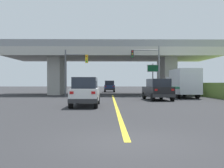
# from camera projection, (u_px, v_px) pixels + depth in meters

# --- Properties ---
(ground) EXTENTS (160.00, 160.00, 0.00)m
(ground) POSITION_uv_depth(u_px,v_px,m) (112.00, 94.00, 38.98)
(ground) COLOR #2B2B2D
(overpass_bridge) EXTENTS (28.46, 10.06, 7.11)m
(overpass_bridge) POSITION_uv_depth(u_px,v_px,m) (112.00, 60.00, 38.95)
(overpass_bridge) COLOR #B7B5AD
(overpass_bridge) RESTS_ON ground
(lane_divider_stripe) EXTENTS (0.20, 28.35, 0.01)m
(lane_divider_stripe) POSITION_uv_depth(u_px,v_px,m) (115.00, 103.00, 21.65)
(lane_divider_stripe) COLOR yellow
(lane_divider_stripe) RESTS_ON ground
(suv_lead) EXTENTS (1.86, 4.80, 2.02)m
(suv_lead) POSITION_uv_depth(u_px,v_px,m) (86.00, 92.00, 19.10)
(suv_lead) COLOR silver
(suv_lead) RESTS_ON ground
(suv_crossing) EXTENTS (2.42, 4.83, 2.02)m
(suv_crossing) POSITION_uv_depth(u_px,v_px,m) (158.00, 89.00, 25.80)
(suv_crossing) COLOR black
(suv_crossing) RESTS_ON ground
(box_truck) EXTENTS (2.33, 6.96, 3.12)m
(box_truck) POSITION_uv_depth(u_px,v_px,m) (183.00, 83.00, 30.20)
(box_truck) COLOR silver
(box_truck) RESTS_ON ground
(sedan_oncoming) EXTENTS (1.89, 4.47, 2.02)m
(sedan_oncoming) POSITION_uv_depth(u_px,v_px,m) (110.00, 86.00, 48.53)
(sedan_oncoming) COLOR navy
(sedan_oncoming) RESTS_ON ground
(traffic_signal_nearside) EXTENTS (3.47, 0.36, 6.11)m
(traffic_signal_nearside) POSITION_uv_depth(u_px,v_px,m) (150.00, 64.00, 32.65)
(traffic_signal_nearside) COLOR slate
(traffic_signal_nearside) RESTS_ON ground
(traffic_signal_farside) EXTENTS (2.72, 0.36, 5.51)m
(traffic_signal_farside) POSITION_uv_depth(u_px,v_px,m) (73.00, 67.00, 31.66)
(traffic_signal_farside) COLOR #56595E
(traffic_signal_farside) RESTS_ON ground
(highway_sign) EXTENTS (1.54, 0.17, 4.27)m
(highway_sign) POSITION_uv_depth(u_px,v_px,m) (153.00, 72.00, 37.07)
(highway_sign) COLOR slate
(highway_sign) RESTS_ON ground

